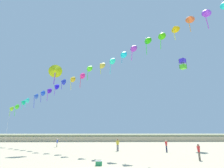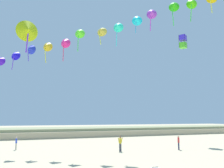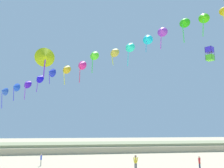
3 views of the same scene
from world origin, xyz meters
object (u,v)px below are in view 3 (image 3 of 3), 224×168
person_near_left (136,162)px  person_near_right (41,159)px  large_kite_low_lead (210,54)px  large_kite_mid_trail (45,57)px  person_far_left (199,163)px

person_near_left → person_near_right: person_near_left is taller
large_kite_low_lead → large_kite_mid_trail: large_kite_low_lead is taller
person_far_left → large_kite_mid_trail: (-17.00, 1.24, 11.46)m
person_near_right → large_kite_low_lead: size_ratio=0.71×
person_near_right → large_kite_low_lead: 28.31m
person_near_right → person_far_left: size_ratio=0.92×
person_far_left → person_near_right: bearing=157.8°
person_near_left → large_kite_low_lead: large_kite_low_lead is taller
large_kite_low_lead → large_kite_mid_trail: size_ratio=0.61×
person_far_left → large_kite_mid_trail: bearing=175.8°
large_kite_low_lead → person_near_right: bearing=178.6°
person_far_left → large_kite_mid_trail: 20.54m
person_near_left → person_far_left: (6.86, -1.19, -0.05)m
person_near_left → person_near_right: (-10.55, 5.90, -0.13)m
person_near_right → large_kite_mid_trail: large_kite_mid_trail is taller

